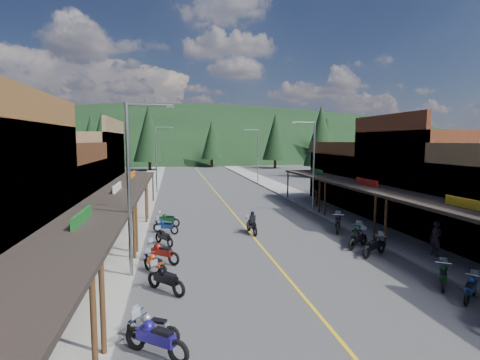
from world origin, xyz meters
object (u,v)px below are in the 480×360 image
rider_on_bike (252,224)px  pedestrian_east_a (436,239)px  streetlight_0 (132,182)px  bike_west_2 (156,336)px  pine_5 (321,134)px  bike_west_3 (153,325)px  bike_east_8 (338,223)px  streetlight_3 (257,154)px  pine_2 (149,133)px  shop_east_3 (364,179)px  bike_east_7 (356,233)px  pine_3 (212,140)px  pine_1 (91,137)px  pedestrian_east_b (316,198)px  streetlight_1 (157,156)px  pine_7 (62,137)px  shop_west_2 (33,202)px  pine_4 (275,137)px  bike_east_4 (443,275)px  streetlight_2 (312,162)px  bike_west_4 (166,278)px  pine_10 (102,138)px  bike_east_6 (358,238)px  pine_6 (378,140)px  shop_west_3 (73,173)px  pine_9 (326,140)px  bike_west_7 (164,236)px  bike_west_8 (166,226)px  bike_west_9 (167,219)px  bike_west_6 (162,252)px  bike_east_3 (471,288)px  bike_east_5 (374,245)px  shop_east_2 (429,178)px  bike_west_5 (155,262)px  pine_11 (321,136)px

rider_on_bike → pedestrian_east_a: bearing=-44.5°
streetlight_0 → bike_west_2: (1.24, -6.63, -3.82)m
pine_5 → bike_west_3: bearing=-115.5°
streetlight_0 → bike_east_8: (13.02, 6.62, -3.80)m
streetlight_0 → bike_west_3: 7.00m
bike_west_2 → streetlight_3: bearing=21.3°
pine_2 → pedestrian_east_a: size_ratio=7.39×
shop_east_3 → bike_east_7: size_ratio=4.98×
pine_3 → bike_east_8: size_ratio=4.75×
pine_1 → pedestrian_east_b: size_ratio=7.82×
streetlight_1 → pine_3: (10.95, 44.00, 2.02)m
pine_2 → pine_7: pine_2 is taller
shop_west_2 → pine_4: (31.75, 58.30, 4.70)m
rider_on_bike → bike_east_8: bearing=-10.6°
shop_west_2 → pedestrian_east_a: bearing=-18.6°
streetlight_0 → bike_east_4: (13.24, -3.42, -3.91)m
streetlight_2 → streetlight_3: bearing=90.0°
streetlight_2 → bike_west_4: 20.57m
pine_10 → bike_east_6: bearing=-66.1°
pine_6 → shop_east_3: bearing=-121.5°
shop_west_3 → streetlight_2: 21.02m
shop_west_3 → pine_6: size_ratio=0.99×
pine_6 → pine_9: size_ratio=1.02×
bike_west_7 → bike_east_7: 11.82m
pine_3 → pine_5: pine_5 is taller
bike_east_6 → bike_west_8: bearing=-151.7°
streetlight_0 → pine_7: size_ratio=0.64×
streetlight_2 → bike_west_9: (-12.57, -3.56, -3.89)m
pine_2 → bike_west_3: (4.15, -69.69, -7.46)m
shop_east_3 → bike_east_8: 13.29m
bike_west_6 → bike_east_3: bike_west_6 is taller
bike_west_6 → bike_east_5: bike_west_6 is taller
shop_west_2 → streetlight_3: bearing=53.8°
shop_east_2 → pine_6: pine_6 is taller
shop_west_3 → bike_east_3: (20.16, -22.15, -2.98)m
bike_west_9 → bike_west_3: bearing=-150.5°
pine_7 → bike_east_5: size_ratio=5.79×
pine_2 → bike_west_2: pine_2 is taller
pine_1 → bike_east_3: (30.37, -80.85, -6.70)m
bike_west_5 → bike_west_7: 4.93m
pine_3 → bike_west_8: (-9.71, -63.76, -5.93)m
shop_east_2 → bike_west_2: shop_east_2 is taller
bike_west_2 → bike_east_4: bike_west_2 is taller
bike_east_4 → bike_east_8: (-0.22, 10.04, 0.11)m
pine_11 → bike_west_3: pine_11 is taller
streetlight_2 → pine_5: size_ratio=0.57×
pine_5 → bike_west_4: pine_5 is taller
pine_5 → bike_east_7: size_ratio=6.40×
bike_east_6 → bike_east_8: (0.49, 3.84, 0.07)m
bike_east_5 → bike_east_8: 5.47m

